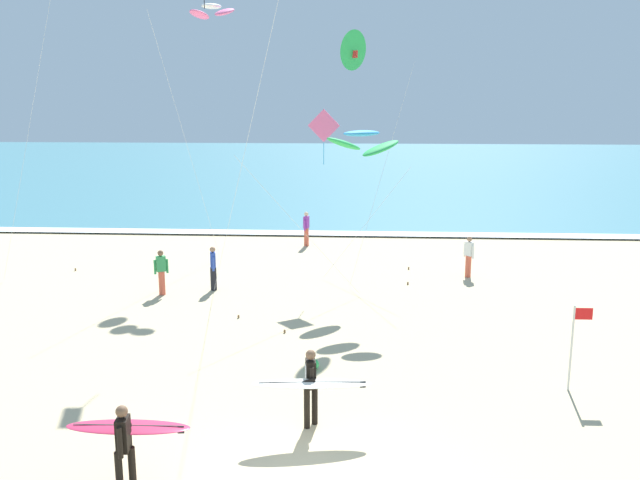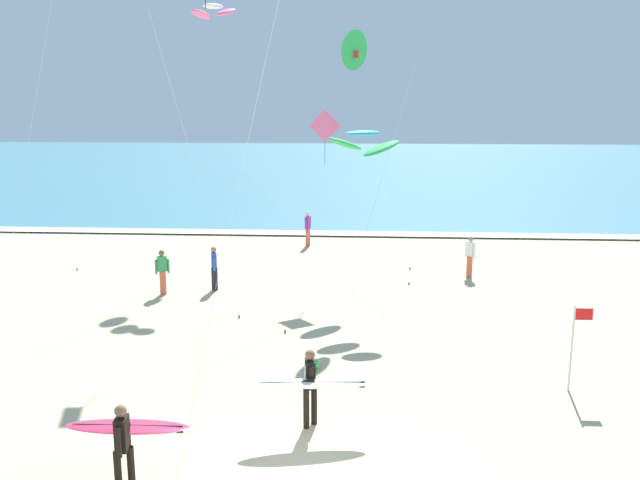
% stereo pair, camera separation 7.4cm
% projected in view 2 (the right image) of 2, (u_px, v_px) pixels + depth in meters
% --- Properties ---
extents(ocean_water, '(160.00, 60.00, 0.08)m').
position_uv_depth(ocean_water, '(352.00, 168.00, 62.56)').
color(ocean_water, teal).
rests_on(ocean_water, ground).
extents(shoreline_foam, '(160.00, 1.16, 0.01)m').
position_uv_depth(shoreline_foam, '(343.00, 233.00, 33.59)').
color(shoreline_foam, white).
rests_on(shoreline_foam, ocean_water).
extents(surfer_lead, '(2.53, 1.08, 1.71)m').
position_uv_depth(surfer_lead, '(311.00, 383.00, 14.02)').
color(surfer_lead, black).
rests_on(surfer_lead, ground).
extents(surfer_trailing, '(2.23, 1.01, 1.71)m').
position_uv_depth(surfer_trailing, '(125.00, 435.00, 11.89)').
color(surfer_trailing, black).
rests_on(surfer_trailing, ground).
extents(kite_arc_ivory_mid, '(2.95, 3.66, 10.32)m').
position_uv_depth(kite_arc_ivory_mid, '(213.00, 12.00, 26.76)').
color(kite_arc_ivory_mid, pink).
rests_on(kite_arc_ivory_mid, ground).
extents(kite_diamond_rose_far, '(3.74, 0.62, 6.33)m').
position_uv_depth(kite_diamond_rose_far, '(327.00, 131.00, 24.40)').
color(kite_diamond_rose_far, pink).
rests_on(kite_diamond_rose_far, ground).
extents(kite_arc_cobalt_high, '(5.16, 4.07, 5.70)m').
position_uv_depth(kite_arc_cobalt_high, '(362.00, 142.00, 22.34)').
color(kite_arc_cobalt_high, green).
rests_on(kite_arc_cobalt_high, ground).
extents(kite_delta_emerald_low, '(2.87, 3.48, 8.96)m').
position_uv_depth(kite_delta_emerald_low, '(353.00, 51.00, 22.68)').
color(kite_delta_emerald_low, green).
rests_on(kite_delta_emerald_low, ground).
extents(bystander_blue_top, '(0.26, 0.49, 1.59)m').
position_uv_depth(bystander_blue_top, '(214.00, 268.00, 24.12)').
color(bystander_blue_top, black).
rests_on(bystander_blue_top, ground).
extents(bystander_green_top, '(0.46, 0.30, 1.59)m').
position_uv_depth(bystander_green_top, '(162.00, 272.00, 23.59)').
color(bystander_green_top, '#D8593F').
rests_on(bystander_green_top, ground).
extents(bystander_white_top, '(0.34, 0.41, 1.59)m').
position_uv_depth(bystander_white_top, '(470.00, 256.00, 25.79)').
color(bystander_white_top, '#D8593F').
rests_on(bystander_white_top, ground).
extents(bystander_purple_top, '(0.27, 0.48, 1.59)m').
position_uv_depth(bystander_purple_top, '(308.00, 229.00, 31.06)').
color(bystander_purple_top, '#D8593F').
rests_on(bystander_purple_top, ground).
extents(lifeguard_flag, '(0.45, 0.05, 2.10)m').
position_uv_depth(lifeguard_flag, '(575.00, 340.00, 15.85)').
color(lifeguard_flag, silver).
rests_on(lifeguard_flag, ground).
extents(beach_ball, '(0.28, 0.28, 0.28)m').
position_uv_depth(beach_ball, '(314.00, 364.00, 17.30)').
color(beach_ball, green).
rests_on(beach_ball, ground).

